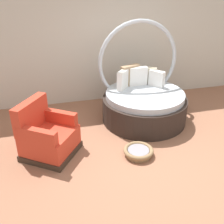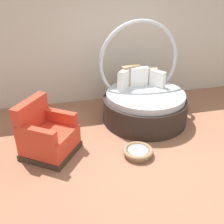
% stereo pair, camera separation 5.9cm
% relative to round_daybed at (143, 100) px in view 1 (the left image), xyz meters
% --- Properties ---
extents(ground_plane, '(8.00, 8.00, 0.02)m').
position_rel_round_daybed_xyz_m(ground_plane, '(-0.33, -1.28, -0.43)').
color(ground_plane, '#936047').
extents(back_wall, '(8.00, 0.12, 2.81)m').
position_rel_round_daybed_xyz_m(back_wall, '(-0.33, 1.25, 0.99)').
color(back_wall, beige).
rests_on(back_wall, ground_plane).
extents(round_daybed, '(1.72, 1.72, 1.97)m').
position_rel_round_daybed_xyz_m(round_daybed, '(0.00, 0.00, 0.00)').
color(round_daybed, '#2D231E').
rests_on(round_daybed, ground_plane).
extents(red_armchair, '(1.11, 1.11, 0.94)m').
position_rel_round_daybed_xyz_m(red_armchair, '(-1.99, -0.76, -0.08)').
color(red_armchair, '#38281E').
rests_on(red_armchair, ground_plane).
extents(pet_basket, '(0.51, 0.51, 0.13)m').
position_rel_round_daybed_xyz_m(pet_basket, '(-0.53, -1.22, -0.34)').
color(pet_basket, '#8E704C').
rests_on(pet_basket, ground_plane).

